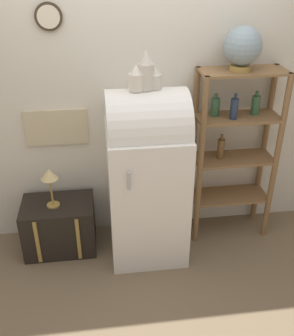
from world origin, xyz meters
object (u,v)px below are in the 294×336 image
object	(u,v)px
globe	(243,47)
suitcase_trunk	(60,226)
refrigerator	(147,173)
vase_center	(146,71)
vase_left	(136,78)
vase_right	(155,78)
desk_lamp	(50,178)

from	to	relation	value
globe	suitcase_trunk	bearing A→B (deg)	-177.73
refrigerator	vase_center	size ratio (longest dim) A/B	5.08
refrigerator	vase_center	world-z (taller)	vase_center
vase_left	vase_center	xyz separation A→B (m)	(0.07, 0.02, 0.05)
vase_right	desk_lamp	xyz separation A→B (m)	(-0.86, 0.05, -0.81)
vase_center	desk_lamp	size ratio (longest dim) A/B	0.81
refrigerator	suitcase_trunk	xyz separation A→B (m)	(-0.77, 0.09, -0.53)
suitcase_trunk	vase_center	distance (m)	1.58
suitcase_trunk	vase_right	size ratio (longest dim) A/B	3.76
vase_left	suitcase_trunk	bearing A→B (deg)	171.61
refrigerator	globe	xyz separation A→B (m)	(0.76, 0.15, 0.97)
refrigerator	desk_lamp	bearing A→B (deg)	175.44
globe	desk_lamp	bearing A→B (deg)	-176.84
refrigerator	vase_center	xyz separation A→B (m)	(-0.01, 0.00, 0.85)
vase_left	desk_lamp	size ratio (longest dim) A/B	0.54
globe	desk_lamp	xyz separation A→B (m)	(-1.55, -0.09, -0.99)
suitcase_trunk	desk_lamp	xyz separation A→B (m)	(-0.03, -0.03, 0.51)
vase_left	vase_center	size ratio (longest dim) A/B	0.66
refrigerator	vase_right	world-z (taller)	vase_right
vase_left	desk_lamp	world-z (taller)	vase_left
vase_center	desk_lamp	world-z (taller)	vase_center
refrigerator	globe	world-z (taller)	globe
vase_right	globe	bearing A→B (deg)	10.86
desk_lamp	vase_center	bearing A→B (deg)	-4.31
vase_center	vase_left	bearing A→B (deg)	-166.72
vase_left	desk_lamp	bearing A→B (deg)	173.89
refrigerator	globe	bearing A→B (deg)	11.13
desk_lamp	globe	bearing A→B (deg)	3.16
vase_right	refrigerator	bearing A→B (deg)	-165.90
refrigerator	vase_left	distance (m)	0.80
refrigerator	vase_right	size ratio (longest dim) A/B	9.01
vase_left	vase_center	world-z (taller)	vase_center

